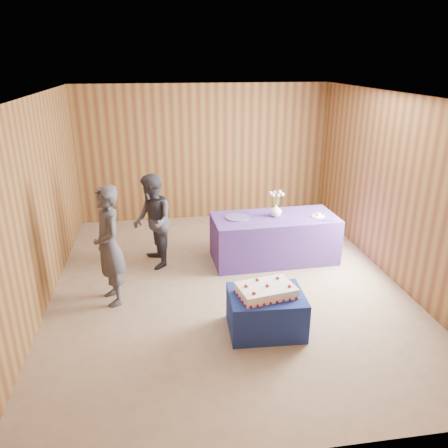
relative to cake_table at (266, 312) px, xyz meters
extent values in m
plane|color=gray|center=(-0.28, 1.21, -0.25)|extent=(6.00, 6.00, 0.00)
cube|color=brown|center=(-0.28, 4.21, 1.10)|extent=(5.00, 0.04, 2.70)
cube|color=brown|center=(-0.28, -1.79, 1.10)|extent=(5.00, 0.04, 2.70)
cube|color=brown|center=(-2.78, 1.21, 1.10)|extent=(0.04, 6.00, 2.70)
cube|color=brown|center=(2.22, 1.21, 1.10)|extent=(0.04, 6.00, 2.70)
cube|color=white|center=(-0.28, 1.21, 2.45)|extent=(5.00, 6.00, 0.04)
cube|color=navy|center=(0.00, 0.00, 0.00)|extent=(0.93, 0.74, 0.50)
cube|color=#513085|center=(0.61, 1.96, 0.12)|extent=(2.03, 0.97, 0.75)
cube|color=white|center=(-0.01, -0.01, 0.31)|extent=(0.73, 0.55, 0.12)
sphere|color=#9B0B12|center=(-0.29, -0.29, 0.27)|extent=(0.04, 0.04, 0.04)
sphere|color=#9B0B12|center=(0.35, -0.17, 0.27)|extent=(0.04, 0.04, 0.04)
sphere|color=#9B0B12|center=(-0.37, 0.14, 0.27)|extent=(0.04, 0.04, 0.04)
sphere|color=#9B0B12|center=(0.27, 0.27, 0.27)|extent=(0.04, 0.04, 0.04)
sphere|color=#9B0B12|center=(-0.18, -0.16, 0.39)|extent=(0.04, 0.04, 0.04)
cone|color=#166327|center=(-0.16, -0.16, 0.38)|extent=(0.02, 0.03, 0.03)
sphere|color=#9B0B12|center=(0.14, 0.12, 0.39)|extent=(0.04, 0.04, 0.04)
cone|color=#166327|center=(0.17, 0.12, 0.38)|extent=(0.02, 0.03, 0.03)
sphere|color=#9B0B12|center=(-0.01, -0.01, 0.39)|extent=(0.04, 0.04, 0.04)
cone|color=#166327|center=(0.02, -0.01, 0.38)|extent=(0.02, 0.03, 0.03)
imported|color=white|center=(0.63, 1.99, 0.60)|extent=(0.26, 0.26, 0.20)
cylinder|color=#3D6F2C|center=(0.67, 1.99, 0.79)|extent=(0.01, 0.01, 0.17)
sphere|color=#DDC1FA|center=(0.73, 1.99, 0.87)|extent=(0.06, 0.06, 0.06)
cylinder|color=#3D6F2C|center=(0.66, 2.02, 0.79)|extent=(0.01, 0.01, 0.17)
sphere|color=white|center=(0.70, 2.06, 0.87)|extent=(0.06, 0.06, 0.06)
cylinder|color=#3D6F2C|center=(0.63, 2.03, 0.79)|extent=(0.01, 0.01, 0.17)
sphere|color=#DDC1FA|center=(0.63, 2.09, 0.87)|extent=(0.06, 0.06, 0.06)
cylinder|color=#3D6F2C|center=(0.60, 2.02, 0.79)|extent=(0.01, 0.01, 0.17)
sphere|color=white|center=(0.56, 2.06, 0.87)|extent=(0.06, 0.06, 0.06)
cylinder|color=#3D6F2C|center=(0.59, 1.99, 0.79)|extent=(0.01, 0.01, 0.17)
sphere|color=#DDC1FA|center=(0.53, 1.99, 0.87)|extent=(0.06, 0.06, 0.06)
cylinder|color=#3D6F2C|center=(0.60, 1.96, 0.79)|extent=(0.01, 0.01, 0.17)
sphere|color=white|center=(0.56, 1.92, 0.87)|extent=(0.06, 0.06, 0.06)
cylinder|color=#3D6F2C|center=(0.63, 1.95, 0.79)|extent=(0.01, 0.01, 0.17)
sphere|color=#DDC1FA|center=(0.63, 1.89, 0.87)|extent=(0.06, 0.06, 0.06)
cylinder|color=#3D6F2C|center=(0.66, 1.96, 0.79)|extent=(0.01, 0.01, 0.17)
sphere|color=white|center=(0.70, 1.92, 0.87)|extent=(0.06, 0.06, 0.06)
cylinder|color=#5B4992|center=(0.00, 1.99, 0.51)|extent=(0.42, 0.42, 0.02)
cylinder|color=white|center=(1.31, 1.87, 0.51)|extent=(0.27, 0.27, 0.01)
cube|color=white|center=(1.31, 1.87, 0.54)|extent=(0.08, 0.08, 0.05)
sphere|color=#9B0B12|center=(1.31, 1.85, 0.58)|extent=(0.02, 0.02, 0.02)
cube|color=silver|center=(1.35, 1.65, 0.50)|extent=(0.26, 0.08, 0.00)
imported|color=#393943|center=(-1.90, 0.99, 0.57)|extent=(0.57, 0.70, 1.65)
imported|color=#302F38|center=(-1.34, 2.03, 0.50)|extent=(0.70, 0.83, 1.50)
camera|label=1|loc=(-1.20, -4.45, 2.91)|focal=35.00mm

